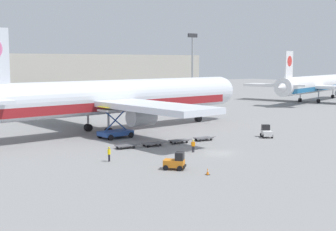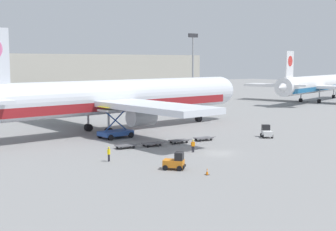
% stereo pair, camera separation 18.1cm
% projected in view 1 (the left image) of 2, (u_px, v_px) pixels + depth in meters
% --- Properties ---
extents(ground_plane, '(400.00, 400.00, 0.00)m').
position_uv_depth(ground_plane, '(219.00, 153.00, 62.27)').
color(ground_plane, gray).
extents(terminal_building, '(90.00, 18.20, 14.00)m').
position_uv_depth(terminal_building, '(36.00, 82.00, 117.96)').
color(terminal_building, '#BCB7A8').
rests_on(terminal_building, ground_plane).
extents(light_mast, '(2.80, 0.50, 19.40)m').
position_uv_depth(light_mast, '(192.00, 64.00, 121.87)').
color(light_mast, '#9EA0A5').
rests_on(light_mast, ground_plane).
extents(airplane_main, '(57.96, 48.62, 17.00)m').
position_uv_depth(airplane_main, '(114.00, 98.00, 81.03)').
color(airplane_main, silver).
rests_on(airplane_main, ground_plane).
extents(airplane_distant, '(49.45, 42.38, 14.98)m').
position_uv_depth(airplane_distant, '(313.00, 85.00, 141.39)').
color(airplane_distant, white).
rests_on(airplane_distant, ground_plane).
extents(scissor_lift_loader, '(5.53, 3.92, 5.12)m').
position_uv_depth(scissor_lift_loader, '(115.00, 126.00, 74.50)').
color(scissor_lift_loader, '#284C99').
rests_on(scissor_lift_loader, ground_plane).
extents(baggage_tug_foreground, '(2.57, 2.82, 2.00)m').
position_uv_depth(baggage_tug_foreground, '(266.00, 132.00, 75.24)').
color(baggage_tug_foreground, silver).
rests_on(baggage_tug_foreground, ground_plane).
extents(baggage_tug_mid, '(2.72, 2.74, 2.00)m').
position_uv_depth(baggage_tug_mid, '(176.00, 162.00, 52.74)').
color(baggage_tug_mid, orange).
rests_on(baggage_tug_mid, ground_plane).
extents(baggage_dolly_lead, '(3.75, 1.72, 0.48)m').
position_uv_depth(baggage_dolly_lead, '(126.00, 146.00, 65.60)').
color(baggage_dolly_lead, '#56565B').
rests_on(baggage_dolly_lead, ground_plane).
extents(baggage_dolly_second, '(3.75, 1.72, 0.48)m').
position_uv_depth(baggage_dolly_second, '(152.00, 144.00, 67.33)').
color(baggage_dolly_second, '#56565B').
rests_on(baggage_dolly_second, ground_plane).
extents(baggage_dolly_third, '(3.75, 1.72, 0.48)m').
position_uv_depth(baggage_dolly_third, '(179.00, 141.00, 69.87)').
color(baggage_dolly_third, '#56565B').
rests_on(baggage_dolly_third, ground_plane).
extents(baggage_dolly_trail, '(3.75, 1.72, 0.48)m').
position_uv_depth(baggage_dolly_trail, '(204.00, 138.00, 72.18)').
color(baggage_dolly_trail, '#56565B').
rests_on(baggage_dolly_trail, ground_plane).
extents(ground_crew_near, '(0.55, 0.32, 1.68)m').
position_uv_depth(ground_crew_near, '(193.00, 145.00, 62.85)').
color(ground_crew_near, black).
rests_on(ground_crew_near, ground_plane).
extents(ground_crew_far, '(0.49, 0.38, 1.83)m').
position_uv_depth(ground_crew_far, '(109.00, 153.00, 56.94)').
color(ground_crew_far, black).
rests_on(ground_crew_far, ground_plane).
extents(traffic_cone_near, '(0.40, 0.40, 0.76)m').
position_uv_depth(traffic_cone_near, '(208.00, 171.00, 50.26)').
color(traffic_cone_near, black).
rests_on(traffic_cone_near, ground_plane).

